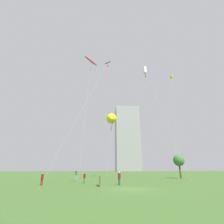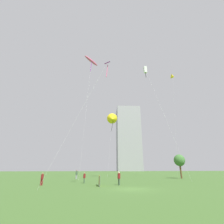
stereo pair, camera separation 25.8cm
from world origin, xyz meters
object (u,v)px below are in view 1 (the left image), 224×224
object	(u,v)px
park_tree_0	(179,161)
kite_flying_4	(107,66)
person_standing_2	(119,177)
kite_flying_0	(172,77)
distant_highrise_0	(127,139)
person_standing_3	(76,174)
kite_flying_2	(91,61)
person_standing_0	(42,178)
person_standing_1	(84,177)
kite_flying_3	(145,70)
kite_flying_1	(112,119)
event_banner	(100,180)

from	to	relation	value
park_tree_0	kite_flying_4	bearing A→B (deg)	-140.35
kite_flying_4	person_standing_2	bearing A→B (deg)	47.41
kite_flying_0	distant_highrise_0	world-z (taller)	distant_highrise_0
kite_flying_4	park_tree_0	xyz separation A→B (m)	(19.31, 16.00, -13.13)
person_standing_3	distant_highrise_0	distance (m)	128.76
kite_flying_2	distant_highrise_0	size ratio (longest dim) A/B	0.50
person_standing_0	person_standing_3	xyz separation A→B (m)	(3.90, 13.55, 0.16)
distant_highrise_0	kite_flying_2	bearing A→B (deg)	-102.16
person_standing_1	kite_flying_3	bearing A→B (deg)	-72.52
person_standing_0	kite_flying_2	size ratio (longest dim) A/B	0.05
person_standing_3	kite_flying_3	bearing A→B (deg)	165.18
person_standing_2	park_tree_0	xyz separation A→B (m)	(17.10, 13.60, 2.92)
kite_flying_1	kite_flying_3	world-z (taller)	kite_flying_3
kite_flying_0	kite_flying_3	size ratio (longest dim) A/B	1.13
person_standing_1	person_standing_2	world-z (taller)	person_standing_2
kite_flying_2	distant_highrise_0	xyz separation A→B (m)	(39.73, 119.13, 0.36)
person_standing_1	kite_flying_3	world-z (taller)	kite_flying_3
person_standing_2	kite_flying_2	size ratio (longest dim) A/B	0.06
kite_flying_1	kite_flying_2	distance (m)	16.85
person_standing_2	park_tree_0	distance (m)	22.05
person_standing_1	park_tree_0	distance (m)	24.06
kite_flying_1	event_banner	bearing A→B (deg)	-103.25
person_standing_1	event_banner	bearing A→B (deg)	-166.45
person_standing_1	kite_flying_2	xyz separation A→B (m)	(0.22, 10.27, 28.76)
person_standing_2	kite_flying_3	world-z (taller)	kite_flying_3
person_standing_2	park_tree_0	bearing A→B (deg)	-82.36
park_tree_0	distant_highrise_0	size ratio (longest dim) A/B	0.09
event_banner	distant_highrise_0	bearing A→B (deg)	74.16
person_standing_1	kite_flying_2	size ratio (longest dim) A/B	0.05
person_standing_1	event_banner	distance (m)	4.83
kite_flying_2	kite_flying_3	xyz separation A→B (m)	(14.07, -2.64, -3.14)
kite_flying_0	kite_flying_4	bearing A→B (deg)	-137.84
person_standing_1	person_standing_2	xyz separation A→B (m)	(4.70, -3.90, 0.11)
kite_flying_3	distant_highrise_0	size ratio (longest dim) A/B	0.46
person_standing_0	kite_flying_4	bearing A→B (deg)	-29.40
person_standing_1	person_standing_3	distance (m)	11.21
person_standing_3	event_banner	distance (m)	15.92
person_standing_0	kite_flying_0	size ratio (longest dim) A/B	0.05
person_standing_1	event_banner	xyz separation A→B (m)	(1.98, -4.40, -0.19)
kite_flying_4	event_banner	size ratio (longest dim) A/B	6.65
kite_flying_4	distant_highrise_0	world-z (taller)	distant_highrise_0
person_standing_1	kite_flying_4	world-z (taller)	kite_flying_4
kite_flying_3	event_banner	size ratio (longest dim) A/B	10.15
kite_flying_2	kite_flying_1	bearing A→B (deg)	42.81
kite_flying_3	event_banner	xyz separation A→B (m)	(-12.31, -12.04, -25.81)
kite_flying_1	kite_flying_4	world-z (taller)	kite_flying_4
person_standing_2	person_standing_3	world-z (taller)	person_standing_3
person_standing_0	person_standing_3	size ratio (longest dim) A/B	0.85
kite_flying_1	kite_flying_0	bearing A→B (deg)	-2.60
kite_flying_3	kite_flying_4	distance (m)	20.55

